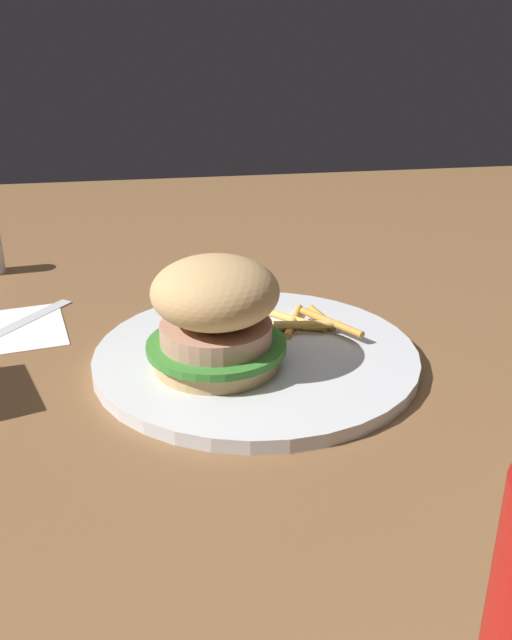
{
  "coord_description": "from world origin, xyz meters",
  "views": [
    {
      "loc": [
        0.11,
        0.54,
        0.29
      ],
      "look_at": [
        0.01,
        -0.02,
        0.04
      ],
      "focal_mm": 39.56,
      "sensor_mm": 36.0,
      "label": 1
    }
  ],
  "objects_px": {
    "sandwich": "(216,316)",
    "fork": "(5,328)",
    "plate": "(256,357)",
    "fries_pile": "(305,322)",
    "napkin": "(7,330)"
  },
  "relations": [
    {
      "from": "plate",
      "to": "napkin",
      "type": "bearing_deg",
      "value": -25.22
    },
    {
      "from": "fries_pile",
      "to": "napkin",
      "type": "relative_size",
      "value": 0.84
    },
    {
      "from": "plate",
      "to": "fries_pile",
      "type": "xyz_separation_m",
      "value": [
        -0.05,
        -0.04,
        0.01
      ]
    },
    {
      "from": "sandwich",
      "to": "napkin",
      "type": "height_order",
      "value": "sandwich"
    },
    {
      "from": "sandwich",
      "to": "fork",
      "type": "relative_size",
      "value": 0.81
    },
    {
      "from": "fries_pile",
      "to": "napkin",
      "type": "height_order",
      "value": "fries_pile"
    },
    {
      "from": "napkin",
      "to": "fork",
      "type": "relative_size",
      "value": 0.75
    },
    {
      "from": "plate",
      "to": "napkin",
      "type": "relative_size",
      "value": 2.63
    },
    {
      "from": "sandwich",
      "to": "fries_pile",
      "type": "relative_size",
      "value": 1.28
    },
    {
      "from": "fries_pile",
      "to": "napkin",
      "type": "xyz_separation_m",
      "value": [
        0.29,
        -0.07,
        -0.02
      ]
    },
    {
      "from": "sandwich",
      "to": "napkin",
      "type": "distance_m",
      "value": 0.24
    },
    {
      "from": "plate",
      "to": "fries_pile",
      "type": "bearing_deg",
      "value": -142.88
    },
    {
      "from": "sandwich",
      "to": "fork",
      "type": "distance_m",
      "value": 0.24
    },
    {
      "from": "plate",
      "to": "napkin",
      "type": "distance_m",
      "value": 0.26
    },
    {
      "from": "sandwich",
      "to": "plate",
      "type": "bearing_deg",
      "value": -144.62
    }
  ]
}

